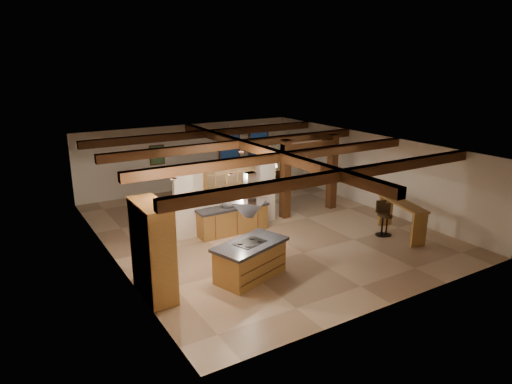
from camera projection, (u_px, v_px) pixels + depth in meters
ground at (260, 228)px, 15.83m from camera, size 12.00×12.00×0.00m
room_walls at (260, 179)px, 15.34m from camera, size 12.00×12.00×12.00m
ceiling_beams at (260, 150)px, 15.06m from camera, size 10.00×12.00×0.28m
timber_posts at (310, 167)px, 17.00m from camera, size 2.50×0.30×2.90m
partition_wall at (227, 199)px, 15.44m from camera, size 3.80×0.18×2.20m
pantry_cabinet at (153, 250)px, 11.04m from camera, size 0.67×1.60×2.40m
back_counter at (233, 219)px, 15.29m from camera, size 2.50×0.66×0.94m
upper_display_cabinet at (229, 178)px, 15.07m from camera, size 1.80×0.36×0.95m
range_hood at (250, 215)px, 11.78m from camera, size 1.10×1.10×1.40m
back_windows at (244, 150)px, 21.68m from camera, size 2.70×0.07×1.70m
framed_art at (157, 155)px, 19.48m from camera, size 0.65×0.05×0.85m
recessed_cans at (218, 167)px, 12.18m from camera, size 3.16×2.46×0.03m
kitchen_island at (250, 260)px, 12.13m from camera, size 2.26×1.65×1.01m
dining_table at (217, 201)px, 17.72m from camera, size 2.11×1.36×0.69m
sofa at (258, 179)px, 21.29m from camera, size 1.93×1.00×0.54m
microwave at (229, 204)px, 15.07m from camera, size 0.45×0.38×0.21m
bar_counter at (402, 213)px, 14.99m from camera, size 1.13×2.24×1.14m
side_table at (275, 175)px, 22.07m from camera, size 0.52×0.52×0.50m
table_lamp at (275, 166)px, 21.94m from camera, size 0.25×0.25×0.30m
bar_stool_a at (382, 218)px, 15.06m from camera, size 0.42×0.44×1.17m
bar_stool_b at (387, 220)px, 15.08m from camera, size 0.39×0.40×1.06m
dining_chairs at (216, 196)px, 17.66m from camera, size 1.85×1.85×1.10m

